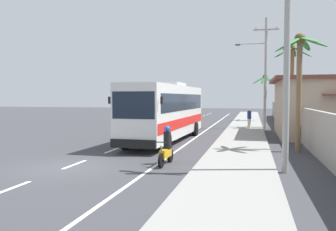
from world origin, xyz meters
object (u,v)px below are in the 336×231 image
object	(u,v)px
coach_bus_far_lane	(170,106)
pedestrian_near_kerb	(249,117)
coach_bus_foreground	(167,110)
utility_pole_nearest	(286,41)
palm_third	(265,85)
motorcycle_beside_bus	(166,149)
palm_second	(299,68)
utility_pole_mid	(265,70)
palm_nearest	(292,74)
pedestrian_midwalk	(249,118)

from	to	relation	value
coach_bus_far_lane	pedestrian_near_kerb	size ratio (longest dim) A/B	7.22
coach_bus_foreground	pedestrian_near_kerb	size ratio (longest dim) A/B	7.11
utility_pole_nearest	palm_third	distance (m)	29.30
utility_pole_nearest	palm_third	world-z (taller)	utility_pole_nearest
motorcycle_beside_bus	palm_second	bearing A→B (deg)	40.59
utility_pole_mid	utility_pole_nearest	bearing A→B (deg)	-89.57
palm_nearest	pedestrian_near_kerb	bearing A→B (deg)	-178.31
coach_bus_foreground	palm_second	world-z (taller)	palm_second
coach_bus_far_lane	utility_pole_nearest	distance (m)	27.58
palm_nearest	palm_second	world-z (taller)	palm_nearest
motorcycle_beside_bus	utility_pole_mid	bearing A→B (deg)	76.31
coach_bus_far_lane	palm_second	size ratio (longest dim) A/B	1.99
palm_second	utility_pole_nearest	bearing A→B (deg)	-101.96
pedestrian_midwalk	palm_third	distance (m)	11.97
pedestrian_near_kerb	palm_second	world-z (taller)	palm_second
coach_bus_foreground	pedestrian_near_kerb	world-z (taller)	coach_bus_foreground
pedestrian_near_kerb	utility_pole_mid	size ratio (longest dim) A/B	0.17
coach_bus_far_lane	palm_second	distance (m)	23.04
coach_bus_foreground	pedestrian_midwalk	world-z (taller)	coach_bus_foreground
utility_pole_mid	palm_nearest	size ratio (longest dim) A/B	1.33
coach_bus_far_lane	palm_third	distance (m)	11.68
motorcycle_beside_bus	palm_second	world-z (taller)	palm_second
coach_bus_foreground	pedestrian_midwalk	size ratio (longest dim) A/B	7.07
coach_bus_far_lane	utility_pole_mid	xyz separation A→B (m)	(10.34, -5.81, 3.57)
pedestrian_midwalk	utility_pole_mid	size ratio (longest dim) A/B	0.17
coach_bus_far_lane	palm_second	bearing A→B (deg)	-59.34
palm_second	coach_bus_foreground	bearing A→B (deg)	160.16
coach_bus_far_lane	utility_pole_mid	world-z (taller)	utility_pole_mid
palm_second	palm_third	distance (m)	23.69
utility_pole_mid	palm_third	size ratio (longest dim) A/B	1.81
coach_bus_far_lane	pedestrian_near_kerb	bearing A→B (deg)	-33.68
motorcycle_beside_bus	palm_nearest	distance (m)	20.65
pedestrian_midwalk	utility_pole_nearest	world-z (taller)	utility_pole_nearest
pedestrian_near_kerb	utility_pole_mid	xyz separation A→B (m)	(1.33, 0.20, 4.42)
palm_nearest	palm_second	size ratio (longest dim) A/B	1.22
coach_bus_far_lane	pedestrian_midwalk	size ratio (longest dim) A/B	7.18
utility_pole_mid	coach_bus_foreground	bearing A→B (deg)	-120.84
coach_bus_far_lane	pedestrian_midwalk	bearing A→B (deg)	-39.43
utility_pole_nearest	utility_pole_mid	size ratio (longest dim) A/B	0.93
coach_bus_far_lane	palm_nearest	bearing A→B (deg)	-24.82
coach_bus_far_lane	utility_pole_mid	size ratio (longest dim) A/B	1.22
pedestrian_near_kerb	utility_pole_nearest	distance (m)	19.77
pedestrian_midwalk	palm_third	bearing A→B (deg)	98.65
pedestrian_midwalk	utility_pole_mid	xyz separation A→B (m)	(1.31, 1.61, 4.42)
utility_pole_nearest	pedestrian_near_kerb	bearing A→B (deg)	94.36
motorcycle_beside_bus	palm_nearest	xyz separation A→B (m)	(7.04, 18.91, 4.37)
motorcycle_beside_bus	pedestrian_near_kerb	world-z (taller)	pedestrian_near_kerb
motorcycle_beside_bus	pedestrian_midwalk	distance (m)	17.70
coach_bus_far_lane	utility_pole_nearest	xyz separation A→B (m)	(10.48, -25.32, 3.13)
coach_bus_far_lane	pedestrian_near_kerb	world-z (taller)	coach_bus_far_lane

